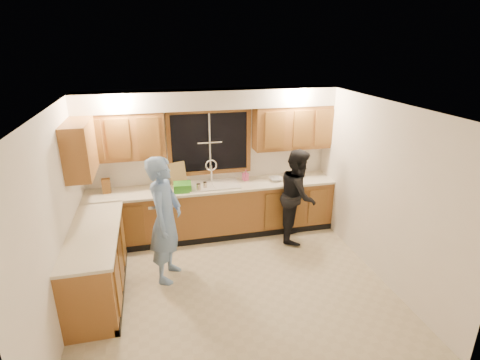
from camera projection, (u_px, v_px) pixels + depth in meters
name	position (u px, v px, depth m)	size (l,w,h in m)	color
floor	(234.00, 287.00, 5.21)	(4.20, 4.20, 0.00)	#C1B494
ceiling	(233.00, 107.00, 4.34)	(4.20, 4.20, 0.00)	white
wall_back	(210.00, 162.00, 6.51)	(4.20, 4.20, 0.00)	white
wall_left	(57.00, 223.00, 4.32)	(3.80, 3.80, 0.00)	white
wall_right	(380.00, 191.00, 5.23)	(3.80, 3.80, 0.00)	white
base_cabinets_back	(214.00, 211.00, 6.52)	(4.20, 0.60, 0.88)	#915C2A
base_cabinets_left	(97.00, 263.00, 4.99)	(0.60, 1.90, 0.88)	#915C2A
countertop_back	(214.00, 187.00, 6.34)	(4.20, 0.63, 0.04)	beige
countertop_left	(93.00, 233.00, 4.83)	(0.63, 1.90, 0.04)	beige
upper_cabinets_left	(121.00, 136.00, 5.85)	(1.35, 0.33, 0.75)	#915C2A
upper_cabinets_right	(292.00, 127.00, 6.47)	(1.35, 0.33, 0.75)	#915C2A
upper_cabinets_return	(80.00, 149.00, 5.18)	(0.33, 0.90, 0.75)	#915C2A
soffit	(210.00, 99.00, 5.96)	(4.20, 0.35, 0.30)	silver
window_frame	(210.00, 142.00, 6.38)	(1.44, 0.03, 1.14)	black
sink	(214.00, 188.00, 6.37)	(0.86, 0.52, 0.57)	white
dishwasher	(165.00, 218.00, 6.33)	(0.60, 0.56, 0.82)	silver
stove	(91.00, 289.00, 4.46)	(0.58, 0.75, 0.90)	silver
man	(165.00, 220.00, 5.15)	(0.66, 0.44, 1.82)	#6C91CC
woman	(298.00, 195.00, 6.28)	(0.77, 0.60, 1.59)	black
knife_block	(106.00, 186.00, 6.00)	(0.13, 0.11, 0.24)	brown
cutting_board	(178.00, 173.00, 6.35)	(0.29, 0.02, 0.39)	tan
dish_crate	(182.00, 187.00, 6.10)	(0.28, 0.26, 0.13)	green
soap_bottle	(246.00, 175.00, 6.56)	(0.09, 0.09, 0.19)	#DA538C
bowl	(276.00, 179.00, 6.56)	(0.23, 0.23, 0.06)	silver
can_left	(199.00, 188.00, 6.08)	(0.07, 0.07, 0.13)	#B7A48C
can_right	(205.00, 186.00, 6.19)	(0.06, 0.06, 0.12)	#B7A48C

